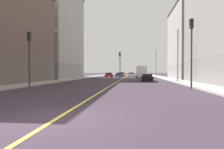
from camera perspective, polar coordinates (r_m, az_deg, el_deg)
ground_plane at (r=7.60m, az=-15.02°, el=-11.77°), size 400.00×400.00×0.00m
sidewalk_left at (r=56.40m, az=13.57°, el=-0.73°), size 2.90×168.00×0.15m
sidewalk_right at (r=57.34m, az=-6.51°, el=-0.68°), size 2.90×168.00×0.15m
lane_center_stripe at (r=56.00m, az=3.45°, el=-0.78°), size 0.16×154.00×0.01m
building_left_mid at (r=49.28m, az=22.29°, el=8.28°), size 9.93×16.28×16.06m
building_right_midblock at (r=51.04m, az=-15.92°, el=11.09°), size 9.93×19.51×21.41m
traffic_light_left_near at (r=20.92m, az=21.23°, el=7.90°), size 0.40×0.32×6.61m
traffic_light_right_near at (r=22.86m, az=-22.09°, el=5.96°), size 0.40×0.32×5.69m
traffic_light_median_far at (r=41.79m, az=2.22°, el=3.60°), size 0.40×0.32×5.55m
street_lamp_left_near at (r=31.79m, az=17.88°, el=6.62°), size 0.36×0.36×7.85m
street_lamp_right_near at (r=32.27m, az=-15.31°, el=6.55°), size 0.36×0.36×7.85m
street_lamp_left_far at (r=61.60m, az=12.17°, el=3.98°), size 0.36×0.36×8.09m
car_teal at (r=61.06m, az=2.04°, el=-0.09°), size 2.03×4.58×1.21m
car_green at (r=64.46m, az=8.23°, el=0.04°), size 2.06×4.16×1.42m
car_white at (r=60.94m, az=5.45°, el=-0.06°), size 1.93×4.09×1.28m
car_black at (r=35.42m, az=9.75°, el=-0.82°), size 2.03×4.57×1.22m
car_orange at (r=68.09m, az=2.68°, el=0.08°), size 1.97×4.04×1.34m
car_red at (r=58.68m, az=-0.84°, el=-0.09°), size 1.92×4.26×1.27m
box_truck at (r=52.19m, az=8.12°, el=0.82°), size 2.59×7.14×2.93m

